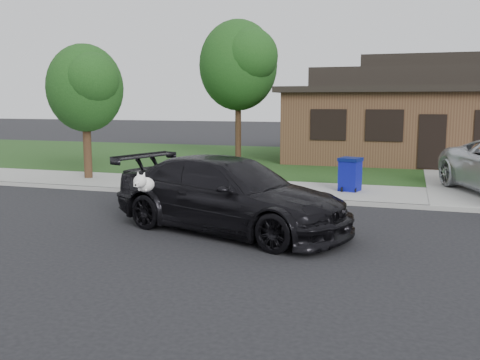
% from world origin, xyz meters
% --- Properties ---
extents(ground, '(120.00, 120.00, 0.00)m').
position_xyz_m(ground, '(0.00, 0.00, 0.00)').
color(ground, black).
rests_on(ground, ground).
extents(sidewalk, '(60.00, 3.00, 0.12)m').
position_xyz_m(sidewalk, '(0.00, 5.00, 0.06)').
color(sidewalk, gray).
rests_on(sidewalk, ground).
extents(curb, '(60.00, 0.12, 0.12)m').
position_xyz_m(curb, '(0.00, 3.50, 0.06)').
color(curb, gray).
rests_on(curb, ground).
extents(lawn, '(60.00, 13.00, 0.13)m').
position_xyz_m(lawn, '(0.00, 13.00, 0.07)').
color(lawn, '#193814').
rests_on(lawn, ground).
extents(sedan, '(5.87, 3.76, 1.58)m').
position_xyz_m(sedan, '(-0.45, -0.16, 0.79)').
color(sedan, black).
rests_on(sedan, ground).
extents(recycling_bin, '(0.73, 0.73, 0.99)m').
position_xyz_m(recycling_bin, '(1.53, 5.17, 0.62)').
color(recycling_bin, navy).
rests_on(recycling_bin, sidewalk).
extents(house, '(12.60, 8.60, 4.65)m').
position_xyz_m(house, '(4.00, 15.00, 2.13)').
color(house, '#422B1C').
rests_on(house, ground).
extents(tree_0, '(3.78, 3.60, 6.34)m').
position_xyz_m(tree_0, '(-4.34, 12.88, 4.48)').
color(tree_0, '#332114').
rests_on(tree_0, ground).
extents(tree_2, '(2.73, 2.60, 4.59)m').
position_xyz_m(tree_2, '(-7.38, 5.11, 3.27)').
color(tree_2, '#332114').
rests_on(tree_2, ground).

